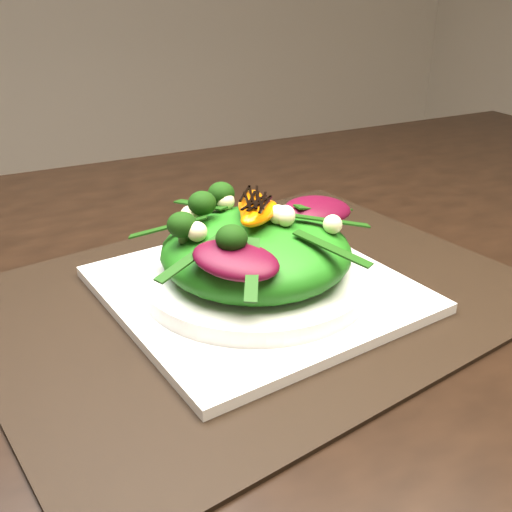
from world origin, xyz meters
name	(u,v)px	position (x,y,z in m)	size (l,w,h in m)	color
dining_table	(300,256)	(0.00, 0.00, 0.73)	(1.60, 0.90, 0.75)	black
placemat	(256,295)	(-0.11, -0.10, 0.75)	(0.54, 0.41, 0.00)	black
plate_base	(256,289)	(-0.11, -0.10, 0.76)	(0.28, 0.28, 0.01)	white
salad_bowl	(256,277)	(-0.11, -0.10, 0.77)	(0.23, 0.23, 0.02)	silver
lettuce_mound	(256,251)	(-0.11, -0.10, 0.80)	(0.19, 0.19, 0.07)	#267315
radicchio_leaf	(318,209)	(-0.03, -0.08, 0.83)	(0.08, 0.05, 0.02)	#420718
orange_segment	(248,209)	(-0.11, -0.09, 0.84)	(0.06, 0.03, 0.02)	#FF6904
broccoli_floret	(174,214)	(-0.18, -0.06, 0.84)	(0.04, 0.04, 0.04)	black
macadamia_nut	(305,219)	(-0.07, -0.13, 0.84)	(0.02, 0.02, 0.02)	beige
balsamic_drizzle	(248,201)	(-0.11, -0.09, 0.85)	(0.04, 0.00, 0.00)	black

